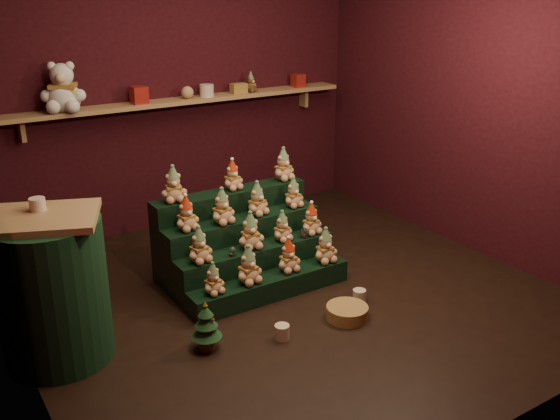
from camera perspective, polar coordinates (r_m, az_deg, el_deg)
ground at (r=5.12m, az=0.62°, el=-7.75°), size 4.00×4.00×0.00m
back_wall at (r=6.42m, az=-9.64°, el=10.94°), size 4.00×0.10×2.80m
front_wall at (r=3.20m, az=21.39°, el=0.51°), size 4.00×0.10×2.80m
right_wall at (r=5.99m, az=17.52°, el=9.66°), size 0.10×4.00×2.80m
back_shelf at (r=6.27m, az=-8.92°, el=9.79°), size 3.60×0.26×0.24m
riser_tier_front at (r=5.06m, az=-0.86°, el=-6.99°), size 1.40×0.22×0.18m
riser_tier_midfront at (r=5.19m, az=-2.16°, el=-5.17°), size 1.40×0.22×0.36m
riser_tier_midback at (r=5.32m, az=-3.38°, el=-3.43°), size 1.40×0.22×0.54m
riser_tier_back at (r=5.47m, az=-4.54°, el=-1.79°), size 1.40×0.22×0.72m
teddy_0 at (r=4.73m, az=-6.15°, el=-6.25°), size 0.21×0.20×0.25m
teddy_1 at (r=4.86m, az=-2.90°, el=-5.04°), size 0.25×0.23×0.31m
teddy_2 at (r=5.05m, az=0.78°, el=-4.14°), size 0.20×0.18×0.28m
teddy_3 at (r=5.22m, az=4.17°, el=-3.24°), size 0.22×0.20×0.30m
teddy_4 at (r=4.82m, az=-7.41°, el=-3.17°), size 0.23×0.21×0.29m
teddy_5 at (r=5.02m, az=-2.72°, el=-1.90°), size 0.24×0.22×0.31m
teddy_6 at (r=5.18m, az=0.20°, el=-1.49°), size 0.21×0.20×0.26m
teddy_7 at (r=5.32m, az=2.87°, el=-0.80°), size 0.21×0.20×0.27m
teddy_8 at (r=4.97m, az=-8.57°, el=-0.31°), size 0.23×0.21×0.28m
teddy_9 at (r=5.07m, az=-5.32°, el=0.35°), size 0.24×0.23×0.30m
teddy_10 at (r=5.24m, az=-2.11°, el=1.04°), size 0.25×0.24×0.29m
teddy_11 at (r=5.43m, az=1.23°, el=1.61°), size 0.20×0.19×0.26m
teddy_12 at (r=5.09m, az=-9.72°, el=2.34°), size 0.25×0.23×0.29m
teddy_13 at (r=5.33m, az=-4.37°, el=3.21°), size 0.21×0.19×0.26m
teddy_14 at (r=5.58m, az=0.30°, el=4.21°), size 0.24×0.22×0.29m
snow_globe_a at (r=4.94m, az=-4.36°, el=-3.79°), size 0.06×0.06×0.08m
snow_globe_b at (r=5.05m, az=-1.86°, el=-3.17°), size 0.06×0.06×0.08m
snow_globe_c at (r=5.27m, az=2.22°, el=-2.08°), size 0.07×0.07×0.09m
side_table at (r=4.37m, az=-20.09°, el=-6.80°), size 0.83×0.77×1.03m
table_ornament at (r=4.25m, az=-21.30°, el=0.50°), size 0.10×0.10×0.08m
mini_christmas_tree at (r=4.38m, az=-6.77°, el=-10.48°), size 0.22×0.22×0.37m
mug_left at (r=4.52m, az=0.19°, el=-11.09°), size 0.11×0.11×0.11m
mug_right at (r=5.03m, az=7.26°, el=-7.80°), size 0.10×0.10×0.10m
wicker_basket at (r=4.80m, az=6.15°, el=-9.29°), size 0.41×0.41×0.10m
white_bear at (r=5.83m, az=-19.30°, el=11.12°), size 0.50×0.48×0.54m
brown_bear at (r=6.57m, az=-2.69°, el=11.57°), size 0.18×0.17×0.20m
gift_tin_red_a at (r=6.07m, az=-12.76°, el=10.22°), size 0.14×0.14×0.16m
gift_tin_cream at (r=6.35m, az=-6.72°, el=10.80°), size 0.14×0.14×0.12m
gift_tin_red_b at (r=6.89m, az=1.67°, el=11.75°), size 0.12×0.12×0.14m
shelf_plush_ball at (r=6.26m, az=-8.47°, el=10.59°), size 0.12×0.12×0.12m
scarf_gift_box at (r=6.51m, az=-3.80°, el=11.04°), size 0.16×0.10×0.10m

